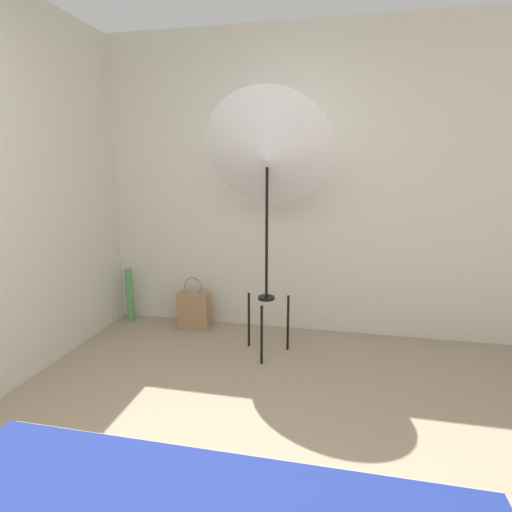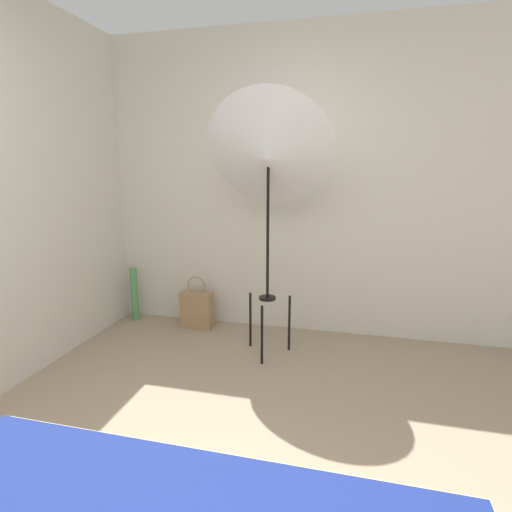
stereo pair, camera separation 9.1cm
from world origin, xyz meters
TOP-DOWN VIEW (x-y plane):
  - wall_back at (0.00, 2.59)m, footprint 8.00×0.05m
  - photo_umbrella at (-0.12, 2.01)m, footprint 0.95×0.61m
  - tote_bag at (-0.87, 2.38)m, footprint 0.29×0.13m
  - paper_roll at (-1.52, 2.42)m, footprint 0.07×0.07m

SIDE VIEW (x-z plane):
  - tote_bag at x=-0.87m, z-range -0.07..0.42m
  - paper_roll at x=-1.52m, z-range 0.00..0.52m
  - wall_back at x=0.00m, z-range 0.00..2.60m
  - photo_umbrella at x=-0.12m, z-range 0.54..2.52m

